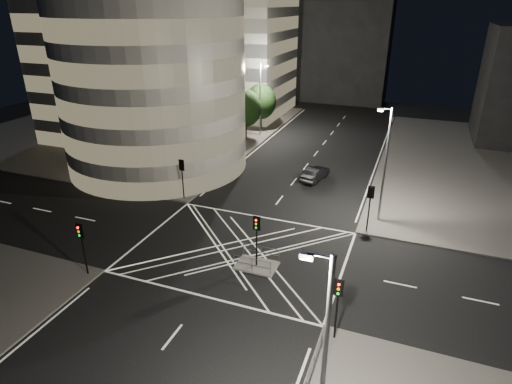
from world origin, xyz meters
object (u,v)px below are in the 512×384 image
at_px(central_island, 257,266).
at_px(street_lamp_left_near, 200,130).
at_px(street_lamp_right_near, 323,359).
at_px(traffic_signal_island, 257,232).
at_px(street_lamp_left_far, 261,97).
at_px(traffic_signal_nr, 338,298).
at_px(traffic_signal_fl, 182,172).
at_px(street_lamp_right_far, 385,162).
at_px(traffic_signal_nl, 82,240).
at_px(traffic_signal_fr, 370,200).
at_px(sedan, 315,174).

height_order(central_island, street_lamp_left_near, street_lamp_left_near).
xyz_separation_m(central_island, street_lamp_right_near, (7.44, -12.50, 5.47)).
xyz_separation_m(traffic_signal_island, street_lamp_right_near, (7.44, -12.50, 2.63)).
bearing_deg(street_lamp_left_far, traffic_signal_nr, -63.64).
relative_size(street_lamp_left_far, street_lamp_right_near, 1.00).
bearing_deg(traffic_signal_fl, traffic_signal_nr, -37.69).
xyz_separation_m(central_island, traffic_signal_island, (0.00, 0.00, 2.84)).
height_order(street_lamp_left_near, street_lamp_right_far, same).
height_order(traffic_signal_nl, traffic_signal_island, same).
height_order(street_lamp_left_near, street_lamp_right_near, same).
distance_m(traffic_signal_nr, traffic_signal_island, 8.62).
bearing_deg(street_lamp_left_far, central_island, -70.05).
xyz_separation_m(street_lamp_left_far, street_lamp_right_near, (18.87, -44.00, 0.00)).
distance_m(central_island, traffic_signal_island, 2.84).
xyz_separation_m(traffic_signal_fr, street_lamp_right_near, (0.64, -20.80, 2.63)).
xyz_separation_m(traffic_signal_nr, street_lamp_right_far, (0.64, 15.80, 2.63)).
height_order(street_lamp_left_near, sedan, street_lamp_left_near).
xyz_separation_m(traffic_signal_fl, traffic_signal_fr, (17.60, 0.00, 0.00)).
relative_size(traffic_signal_island, street_lamp_left_far, 0.40).
bearing_deg(traffic_signal_fr, traffic_signal_fl, 180.00).
bearing_deg(street_lamp_left_near, traffic_signal_nr, -45.87).
bearing_deg(traffic_signal_nl, central_island, 26.14).
height_order(central_island, sedan, sedan).
height_order(traffic_signal_nl, street_lamp_right_far, street_lamp_right_far).
height_order(street_lamp_right_near, sedan, street_lamp_right_near).
bearing_deg(street_lamp_left_far, traffic_signal_nl, -89.01).
distance_m(traffic_signal_nl, traffic_signal_fr, 22.24).
relative_size(traffic_signal_fr, street_lamp_left_near, 0.40).
bearing_deg(street_lamp_left_near, street_lamp_right_far, -9.03).
distance_m(central_island, traffic_signal_nr, 9.08).
relative_size(traffic_signal_fl, traffic_signal_nl, 1.00).
xyz_separation_m(street_lamp_left_far, street_lamp_right_far, (18.87, -21.00, 0.00)).
bearing_deg(street_lamp_left_far, traffic_signal_fr, -51.83).
xyz_separation_m(street_lamp_left_far, sedan, (11.41, -13.65, -4.80)).
bearing_deg(street_lamp_right_near, street_lamp_right_far, 90.00).
bearing_deg(street_lamp_left_far, street_lamp_left_near, -90.00).
height_order(central_island, traffic_signal_fr, traffic_signal_fr).
xyz_separation_m(traffic_signal_nl, traffic_signal_island, (10.80, 5.30, 0.00)).
distance_m(traffic_signal_fr, street_lamp_right_far, 3.48).
bearing_deg(traffic_signal_nl, traffic_signal_fl, 90.00).
distance_m(central_island, street_lamp_left_near, 18.52).
bearing_deg(traffic_signal_fl, street_lamp_right_near, -48.76).
bearing_deg(street_lamp_right_near, street_lamp_left_near, 125.97).
bearing_deg(street_lamp_left_near, traffic_signal_island, -49.73).
distance_m(traffic_signal_fl, sedan, 14.56).
bearing_deg(traffic_signal_nl, street_lamp_right_near, -21.55).
bearing_deg(central_island, traffic_signal_island, 0.00).
bearing_deg(traffic_signal_fl, traffic_signal_fr, 0.00).
xyz_separation_m(traffic_signal_nl, traffic_signal_fr, (17.60, 13.60, 0.00)).
xyz_separation_m(street_lamp_left_near, street_lamp_right_near, (18.87, -26.00, 0.00)).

